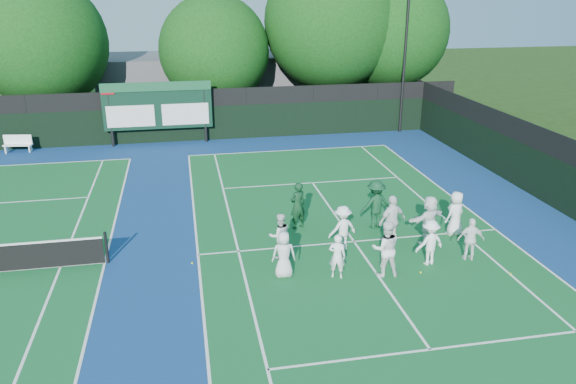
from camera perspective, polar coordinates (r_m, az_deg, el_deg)
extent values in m
plane|color=#19340E|center=(19.27, 7.60, -6.29)|extent=(120.00, 120.00, 0.00)
cube|color=navy|center=(19.29, -10.67, -6.43)|extent=(34.00, 32.00, 0.01)
cube|color=#125928|center=(20.12, 6.71, -5.02)|extent=(10.97, 23.77, 0.00)
cube|color=white|center=(30.93, 0.17, 4.26)|extent=(10.97, 0.08, 0.00)
cube|color=white|center=(19.29, -9.13, -6.30)|extent=(0.08, 23.77, 0.00)
cube|color=white|center=(22.30, 20.31, -3.59)|extent=(0.08, 23.77, 0.00)
cube|color=white|center=(19.35, -5.06, -6.01)|extent=(0.08, 23.77, 0.00)
cube|color=white|center=(21.65, 17.19, -3.94)|extent=(0.08, 23.77, 0.00)
cube|color=white|center=(14.98, 14.24, -15.25)|extent=(8.23, 0.08, 0.00)
cube|color=white|center=(25.82, 2.51, 0.95)|extent=(8.23, 0.08, 0.00)
cube|color=white|center=(20.12, 6.71, -5.01)|extent=(0.08, 12.80, 0.00)
cube|color=white|center=(31.50, -25.71, 2.50)|extent=(10.97, 0.08, 0.00)
cube|color=white|center=(19.49, -18.12, -6.83)|extent=(0.08, 23.77, 0.00)
cube|color=white|center=(19.73, -22.09, -7.01)|extent=(0.08, 23.77, 0.00)
cube|color=black|center=(33.16, -11.19, 6.74)|extent=(34.00, 0.08, 2.00)
cube|color=black|center=(32.85, -11.37, 9.28)|extent=(34.00, 0.05, 1.00)
cylinder|color=black|center=(32.83, -17.61, 7.39)|extent=(0.16, 0.16, 3.50)
cylinder|color=black|center=(32.63, -8.44, 8.04)|extent=(0.16, 0.16, 3.50)
cube|color=black|center=(32.54, -13.10, 8.51)|extent=(6.00, 0.15, 2.60)
cube|color=#154C2D|center=(32.24, -13.27, 10.38)|extent=(6.00, 0.05, 0.50)
cube|color=silver|center=(32.64, -15.69, 7.42)|extent=(2.60, 0.04, 1.20)
cube|color=silver|center=(32.52, -10.38, 7.79)|extent=(2.60, 0.04, 1.20)
cube|color=maroon|center=(32.47, -17.90, 9.84)|extent=(0.70, 0.04, 0.50)
cube|color=#535358|center=(40.98, -5.67, 11.00)|extent=(18.00, 6.00, 4.00)
cylinder|color=black|center=(34.79, 11.83, 14.02)|extent=(0.16, 0.16, 10.00)
cylinder|color=black|center=(19.24, -17.95, -5.39)|extent=(0.10, 0.10, 1.10)
cube|color=white|center=(33.79, -25.75, 4.32)|extent=(1.55, 0.63, 0.06)
cube|color=white|center=(33.86, -25.76, 4.85)|extent=(1.50, 0.29, 0.50)
cube|color=white|center=(34.00, -26.67, 3.88)|extent=(0.11, 0.36, 0.40)
cube|color=white|center=(33.69, -24.71, 4.05)|extent=(0.11, 0.36, 0.40)
cylinder|color=black|center=(37.33, -22.84, 7.46)|extent=(0.44, 0.44, 2.53)
sphere|color=#0C380E|center=(36.75, -23.73, 13.69)|extent=(7.58, 7.58, 7.58)
sphere|color=#0C380E|center=(36.99, -22.55, 12.69)|extent=(5.31, 5.31, 5.31)
cylinder|color=black|center=(36.62, -7.22, 8.40)|extent=(0.44, 0.44, 2.21)
sphere|color=#0C380E|center=(36.06, -7.49, 14.09)|extent=(6.80, 6.80, 6.80)
sphere|color=#0C380E|center=(36.47, -6.50, 13.12)|extent=(4.76, 4.76, 4.76)
cylinder|color=black|center=(37.73, 4.21, 9.57)|extent=(0.44, 0.44, 3.14)
sphere|color=#0C380E|center=(37.14, 4.41, 16.83)|extent=(8.54, 8.54, 8.54)
sphere|color=#0C380E|center=(37.65, 5.17, 15.55)|extent=(5.98, 5.98, 5.98)
cylinder|color=black|center=(38.96, 9.98, 9.54)|extent=(0.44, 0.44, 2.97)
sphere|color=#0C380E|center=(38.41, 10.38, 15.84)|extent=(7.49, 7.49, 7.49)
sphere|color=#0C380E|center=(38.97, 11.00, 14.76)|extent=(5.25, 5.25, 5.25)
sphere|color=#D0DE1A|center=(22.79, 11.48, -2.11)|extent=(0.07, 0.07, 0.07)
sphere|color=#D0DE1A|center=(19.14, 21.65, -7.74)|extent=(0.07, 0.07, 0.07)
sphere|color=#D0DE1A|center=(18.72, -9.71, -7.13)|extent=(0.07, 0.07, 0.07)
sphere|color=#D0DE1A|center=(18.38, 13.32, -7.96)|extent=(0.07, 0.07, 0.07)
imported|color=silver|center=(17.41, -0.43, -6.36)|extent=(0.77, 0.53, 1.52)
imported|color=white|center=(17.42, 5.02, -6.52)|extent=(0.63, 0.52, 1.46)
imported|color=white|center=(17.69, 9.88, -5.66)|extent=(0.96, 0.79, 1.83)
imported|color=white|center=(18.72, 14.21, -4.99)|extent=(1.09, 0.77, 1.54)
imported|color=white|center=(19.39, 18.08, -4.60)|extent=(0.92, 0.56, 1.47)
imported|color=silver|center=(18.59, -0.84, -4.46)|extent=(0.83, 0.69, 1.57)
imported|color=white|center=(19.21, 5.56, -3.67)|extent=(1.14, 0.83, 1.59)
imported|color=white|center=(19.67, 10.52, -2.91)|extent=(1.18, 0.77, 1.86)
imported|color=white|center=(20.20, 14.12, -2.74)|extent=(1.69, 1.14, 1.74)
imported|color=white|center=(21.10, 16.65, -2.11)|extent=(0.96, 0.81, 1.66)
imported|color=#0E331A|center=(20.74, 0.98, -1.40)|extent=(0.77, 0.64, 1.80)
imported|color=#103B21|center=(21.02, 8.89, -1.26)|extent=(1.31, 0.91, 1.86)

